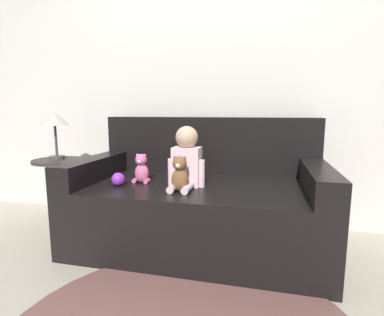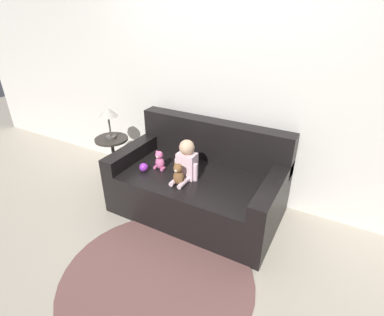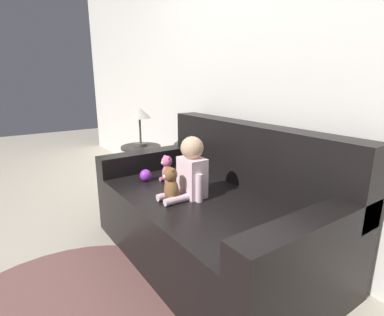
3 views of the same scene
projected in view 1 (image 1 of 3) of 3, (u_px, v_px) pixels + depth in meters
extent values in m
plane|color=#B7AD99|center=(198.00, 244.00, 2.16)|extent=(12.00, 12.00, 0.00)
cube|color=silver|center=(214.00, 69.00, 2.49)|extent=(8.00, 0.05, 2.60)
cube|color=black|center=(198.00, 214.00, 2.12)|extent=(1.70, 0.95, 0.46)
cube|color=black|center=(209.00, 145.00, 2.42)|extent=(1.70, 0.18, 0.45)
cube|color=black|center=(99.00, 167.00, 2.25)|extent=(0.16, 0.95, 0.16)
cube|color=black|center=(317.00, 178.00, 1.89)|extent=(0.16, 0.95, 0.16)
cube|color=silver|center=(187.00, 167.00, 1.99)|extent=(0.18, 0.13, 0.26)
sphere|color=tan|center=(187.00, 137.00, 1.96)|extent=(0.15, 0.15, 0.15)
cylinder|color=silver|center=(174.00, 187.00, 1.88)|extent=(0.05, 0.17, 0.05)
cylinder|color=silver|center=(188.00, 188.00, 1.86)|extent=(0.05, 0.17, 0.05)
cylinder|color=silver|center=(171.00, 172.00, 2.01)|extent=(0.04, 0.04, 0.18)
cylinder|color=silver|center=(202.00, 174.00, 1.96)|extent=(0.04, 0.04, 0.18)
ellipsoid|color=brown|center=(180.00, 180.00, 1.85)|extent=(0.11, 0.09, 0.15)
sphere|color=brown|center=(180.00, 163.00, 1.83)|extent=(0.09, 0.09, 0.09)
sphere|color=brown|center=(175.00, 158.00, 1.83)|extent=(0.03, 0.03, 0.03)
sphere|color=brown|center=(184.00, 158.00, 1.82)|extent=(0.03, 0.03, 0.03)
sphere|color=beige|center=(178.00, 166.00, 1.80)|extent=(0.03, 0.03, 0.03)
ellipsoid|color=#DB6699|center=(142.00, 173.00, 2.09)|extent=(0.10, 0.08, 0.13)
sphere|color=#DB6699|center=(141.00, 160.00, 2.07)|extent=(0.08, 0.08, 0.08)
sphere|color=#DB6699|center=(137.00, 155.00, 2.07)|extent=(0.02, 0.02, 0.02)
sphere|color=#DB6699|center=(145.00, 156.00, 2.06)|extent=(0.02, 0.02, 0.02)
sphere|color=beige|center=(139.00, 161.00, 2.04)|extent=(0.03, 0.03, 0.03)
cylinder|color=#DB6699|center=(135.00, 180.00, 2.09)|extent=(0.03, 0.05, 0.03)
cylinder|color=#DB6699|center=(147.00, 181.00, 2.07)|extent=(0.03, 0.05, 0.03)
sphere|color=purple|center=(118.00, 179.00, 2.00)|extent=(0.09, 0.09, 0.09)
cylinder|color=#332D28|center=(57.00, 161.00, 2.43)|extent=(0.39, 0.39, 0.02)
cylinder|color=#332D28|center=(60.00, 194.00, 2.48)|extent=(0.04, 0.04, 0.54)
cylinder|color=#4C4742|center=(57.00, 158.00, 2.43)|extent=(0.12, 0.12, 0.03)
cylinder|color=#4C4742|center=(56.00, 141.00, 2.41)|extent=(0.02, 0.02, 0.25)
cone|color=#B7B2A3|center=(54.00, 119.00, 2.38)|extent=(0.22, 0.22, 0.11)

